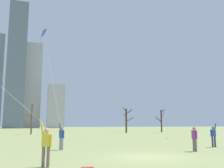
{
  "coord_description": "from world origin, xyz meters",
  "views": [
    {
      "loc": [
        -6.69,
        -13.38,
        1.76
      ],
      "look_at": [
        0.0,
        6.0,
        4.97
      ],
      "focal_mm": 41.77,
      "sensor_mm": 36.0,
      "label": 1
    }
  ],
  "objects_px": {
    "bare_tree_center": "(161,120)",
    "bare_tree_right_of_center": "(32,118)",
    "kite_flyer_midfield_right_teal": "(218,122)",
    "bare_tree_left_of_center": "(126,119)",
    "kite_flyer_midfield_center_blue": "(59,119)",
    "bystander_far_off_by_trees": "(194,138)"
  },
  "relations": [
    {
      "from": "bare_tree_center",
      "to": "bare_tree_right_of_center",
      "type": "height_order",
      "value": "bare_tree_right_of_center"
    },
    {
      "from": "bare_tree_center",
      "to": "bare_tree_left_of_center",
      "type": "xyz_separation_m",
      "value": [
        -9.14,
        -0.37,
        0.16
      ]
    },
    {
      "from": "kite_flyer_midfield_center_blue",
      "to": "bare_tree_left_of_center",
      "type": "bearing_deg",
      "value": 60.77
    },
    {
      "from": "kite_flyer_midfield_right_teal",
      "to": "bare_tree_center",
      "type": "bearing_deg",
      "value": 66.58
    },
    {
      "from": "kite_flyer_midfield_right_teal",
      "to": "kite_flyer_midfield_center_blue",
      "type": "distance_m",
      "value": 12.76
    },
    {
      "from": "kite_flyer_midfield_right_teal",
      "to": "bare_tree_left_of_center",
      "type": "distance_m",
      "value": 38.29
    },
    {
      "from": "kite_flyer_midfield_right_teal",
      "to": "bare_tree_left_of_center",
      "type": "xyz_separation_m",
      "value": [
        7.3,
        37.58,
        1.06
      ]
    },
    {
      "from": "kite_flyer_midfield_center_blue",
      "to": "bare_tree_center",
      "type": "relative_size",
      "value": 1.92
    },
    {
      "from": "bare_tree_center",
      "to": "bystander_far_off_by_trees",
      "type": "bearing_deg",
      "value": -116.98
    },
    {
      "from": "bare_tree_right_of_center",
      "to": "bystander_far_off_by_trees",
      "type": "bearing_deg",
      "value": -75.58
    },
    {
      "from": "bare_tree_left_of_center",
      "to": "bare_tree_right_of_center",
      "type": "xyz_separation_m",
      "value": [
        -20.71,
        -4.04,
        -0.07
      ]
    },
    {
      "from": "kite_flyer_midfield_right_teal",
      "to": "bare_tree_left_of_center",
      "type": "relative_size",
      "value": 2.01
    },
    {
      "from": "kite_flyer_midfield_right_teal",
      "to": "bare_tree_left_of_center",
      "type": "height_order",
      "value": "kite_flyer_midfield_right_teal"
    },
    {
      "from": "bare_tree_left_of_center",
      "to": "bare_tree_right_of_center",
      "type": "height_order",
      "value": "bare_tree_left_of_center"
    },
    {
      "from": "bare_tree_left_of_center",
      "to": "bare_tree_center",
      "type": "bearing_deg",
      "value": 2.29
    },
    {
      "from": "kite_flyer_midfield_center_blue",
      "to": "bare_tree_center",
      "type": "distance_m",
      "value": 46.17
    },
    {
      "from": "kite_flyer_midfield_center_blue",
      "to": "bystander_far_off_by_trees",
      "type": "bearing_deg",
      "value": -28.23
    },
    {
      "from": "kite_flyer_midfield_right_teal",
      "to": "bystander_far_off_by_trees",
      "type": "height_order",
      "value": "kite_flyer_midfield_right_teal"
    },
    {
      "from": "bystander_far_off_by_trees",
      "to": "bare_tree_left_of_center",
      "type": "distance_m",
      "value": 41.73
    },
    {
      "from": "kite_flyer_midfield_right_teal",
      "to": "bare_tree_center",
      "type": "relative_size",
      "value": 2.09
    },
    {
      "from": "kite_flyer_midfield_right_teal",
      "to": "kite_flyer_midfield_center_blue",
      "type": "relative_size",
      "value": 1.09
    },
    {
      "from": "kite_flyer_midfield_center_blue",
      "to": "bystander_far_off_by_trees",
      "type": "height_order",
      "value": "kite_flyer_midfield_center_blue"
    }
  ]
}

